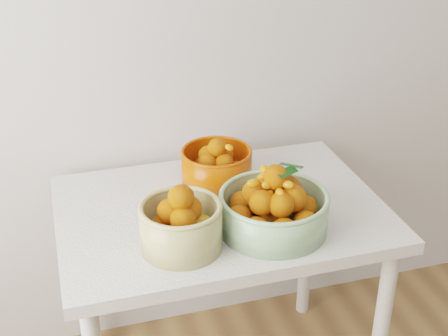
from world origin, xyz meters
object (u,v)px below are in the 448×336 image
at_px(table, 221,233).
at_px(bowl_green, 273,208).
at_px(bowl_orange, 216,166).
at_px(bowl_cream, 181,225).

relative_size(table, bowl_green, 2.43).
bearing_deg(bowl_green, bowl_orange, 105.56).
distance_m(table, bowl_green, 0.26).
xyz_separation_m(bowl_green, bowl_orange, (-0.08, 0.30, -0.01)).
distance_m(bowl_green, bowl_orange, 0.31).
relative_size(bowl_cream, bowl_green, 0.68).
bearing_deg(bowl_orange, bowl_green, -74.44).
bearing_deg(table, bowl_cream, -132.87).
bearing_deg(bowl_green, table, 124.84).
xyz_separation_m(table, bowl_orange, (0.03, 0.14, 0.16)).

